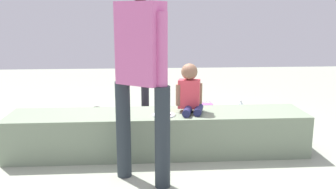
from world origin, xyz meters
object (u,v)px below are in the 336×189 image
Objects in this scene: gift_bag at (204,113)px; cake_box_white at (120,115)px; water_bottle_far_side at (240,109)px; child_seated at (190,91)px; water_bottle_near_gift at (139,127)px; cake_plate at (164,113)px; adult_standing at (141,57)px; party_cup_red at (172,126)px; handbag_black_leather at (97,125)px.

cake_box_white is at bearing 169.97° from gift_bag.
water_bottle_far_side is at bearing 20.76° from gift_bag.
child_seated is 2.35× the size of water_bottle_near_gift.
cake_plate is 1.32m from gift_bag.
water_bottle_near_gift is at bearing 109.78° from cake_plate.
gift_bag is at bearing -159.24° from water_bottle_far_side.
gift_bag is 1.39× the size of water_bottle_near_gift.
adult_standing is 1.71m from party_cup_red.
gift_bag is (0.79, 1.68, -0.92)m from adult_standing.
cake_box_white is at bearing 111.90° from water_bottle_near_gift.
gift_bag reaches higher than party_cup_red.
adult_standing is at bearing -111.09° from cake_plate.
adult_standing is 1.64m from handbag_black_leather.
cake_plate reaches higher than party_cup_red.
water_bottle_far_side is 1.96m from handbag_black_leather.
water_bottle_near_gift is 0.63× the size of cake_box_white.
handbag_black_leather reaches higher than water_bottle_far_side.
water_bottle_near_gift is at bearing 131.91° from child_seated.
adult_standing is 0.83m from cake_plate.
handbag_black_leather is at bearing 135.68° from cake_plate.
water_bottle_near_gift is at bearing -154.66° from water_bottle_far_side.
party_cup_red is 0.89m from handbag_black_leather.
cake_box_white is (-0.30, 1.87, -0.98)m from adult_standing.
child_seated is 4.36× the size of party_cup_red.
adult_standing is 1.55m from water_bottle_near_gift.
water_bottle_far_side is 0.73× the size of cake_box_white.
water_bottle_near_gift reaches higher than cake_box_white.
cake_box_white is at bearing 110.80° from cake_plate.
cake_box_white is at bearing 141.48° from party_cup_red.
water_bottle_near_gift is at bearing -163.72° from party_cup_red.
gift_bag is at bearing 28.10° from water_bottle_near_gift.
water_bottle_far_side reaches higher than cake_box_white.
gift_bag is (0.59, 1.14, -0.31)m from cake_plate.
water_bottle_far_side reaches higher than party_cup_red.
water_bottle_near_gift is at bearing -151.90° from gift_bag.
adult_standing is at bearing -104.84° from party_cup_red.
cake_plate is (-0.27, -0.12, -0.19)m from child_seated.
water_bottle_far_side is at bearing 55.03° from child_seated.
adult_standing is at bearing -115.35° from gift_bag.
water_bottle_far_side is at bearing 28.73° from party_cup_red.
gift_bag reaches higher than cake_box_white.
cake_box_white is at bearing 99.18° from adult_standing.
handbag_black_leather is (-0.73, 0.71, -0.32)m from cake_plate.
adult_standing is 5.09× the size of handbag_black_leather.
adult_standing is 2.48m from water_bottle_far_side.
handbag_black_leather reaches higher than water_bottle_near_gift.
water_bottle_near_gift is (-0.04, 1.23, -0.95)m from adult_standing.
adult_standing reaches higher than water_bottle_near_gift.
cake_plate is 1.48m from cake_box_white.
water_bottle_near_gift is 0.69m from cake_box_white.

